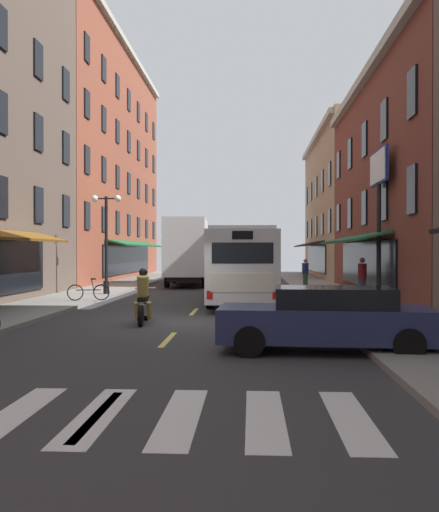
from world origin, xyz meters
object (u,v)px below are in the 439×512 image
at_px(billboard_sign, 379,187).
at_px(bicycle_near, 88,292).
at_px(pedestrian_mid, 305,273).
at_px(transit_bus, 240,264).
at_px(sedan_mid, 327,319).
at_px(box_truck, 188,252).
at_px(motorcycle_rider, 143,300).
at_px(street_lamp_twin, 106,239).
at_px(sedan_near, 202,269).
at_px(pedestrian_rear, 362,278).

xyz_separation_m(billboard_sign, bicycle_near, (-11.67, 0.28, -4.16)).
height_order(bicycle_near, pedestrian_mid, pedestrian_mid).
xyz_separation_m(bicycle_near, pedestrian_mid, (9.68, 9.05, 0.45)).
bearing_deg(transit_bus, sedan_mid, -80.81).
relative_size(box_truck, bicycle_near, 5.00).
relative_size(transit_bus, motorcycle_rider, 5.89).
bearing_deg(street_lamp_twin, bicycle_near, -86.89).
distance_m(sedan_near, bicycle_near, 23.58).
xyz_separation_m(sedan_near, sedan_mid, (5.58, -34.27, -0.01)).
bearing_deg(transit_bus, pedestrian_rear, -9.46).
bearing_deg(sedan_mid, motorcycle_rider, 136.46).
bearing_deg(box_truck, street_lamp_twin, -108.06).
bearing_deg(sedan_mid, sedan_near, 99.24).
relative_size(bicycle_near, street_lamp_twin, 0.36).
distance_m(sedan_near, pedestrian_rear, 23.85).
relative_size(pedestrian_mid, street_lamp_twin, 0.34).
relative_size(motorcycle_rider, pedestrian_rear, 1.18).
xyz_separation_m(box_truck, sedan_near, (0.00, 10.81, -1.38)).
relative_size(sedan_near, pedestrian_mid, 2.70).
height_order(billboard_sign, box_truck, billboard_sign).
height_order(sedan_near, street_lamp_twin, street_lamp_twin).
distance_m(billboard_sign, motorcycle_rider, 10.92).
height_order(box_truck, street_lamp_twin, street_lamp_twin).
distance_m(bicycle_near, street_lamp_twin, 4.35).
xyz_separation_m(sedan_near, bicycle_near, (-2.70, -23.42, -0.22)).
relative_size(bicycle_near, pedestrian_mid, 1.06).
relative_size(sedan_mid, pedestrian_mid, 2.91).
bearing_deg(bicycle_near, street_lamp_twin, 93.11).
distance_m(box_truck, pedestrian_mid, 7.92).
xyz_separation_m(motorcycle_rider, pedestrian_rear, (7.87, 7.44, 0.33)).
bearing_deg(sedan_near, bicycle_near, -96.57).
bearing_deg(transit_bus, pedestrian_mid, 63.57).
distance_m(box_truck, pedestrian_rear, 14.35).
relative_size(motorcycle_rider, pedestrian_mid, 1.30).
distance_m(pedestrian_rear, street_lamp_twin, 11.91).
distance_m(sedan_mid, pedestrian_rear, 12.42).
distance_m(sedan_mid, pedestrian_mid, 19.95).
distance_m(transit_bus, sedan_mid, 13.09).
bearing_deg(pedestrian_mid, street_lamp_twin, 50.31).
bearing_deg(sedan_near, motorcycle_rider, -88.56).
bearing_deg(bicycle_near, sedan_mid, -52.68).
distance_m(sedan_near, sedan_mid, 34.73).
height_order(sedan_near, bicycle_near, sedan_near).
bearing_deg(street_lamp_twin, motorcycle_rider, -69.96).
bearing_deg(bicycle_near, pedestrian_mid, 43.08).
bearing_deg(sedan_near, sedan_mid, -80.76).
height_order(billboard_sign, sedan_near, billboard_sign).
height_order(sedan_mid, bicycle_near, sedan_mid).
bearing_deg(pedestrian_mid, motorcycle_rider, 89.84).
xyz_separation_m(billboard_sign, sedan_near, (-8.97, 23.70, -3.94)).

